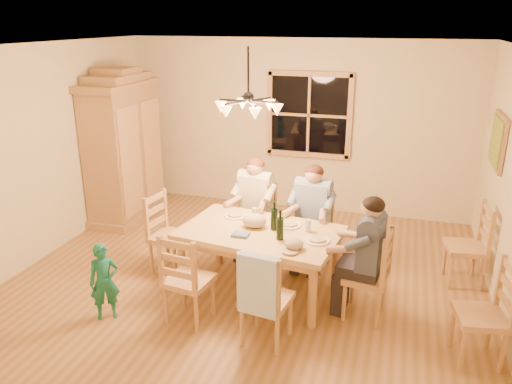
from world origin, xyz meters
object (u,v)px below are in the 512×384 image
(adult_slate_man, at_px, (369,243))
(chair_spare_front, at_px, (478,331))
(armoire, at_px, (124,151))
(chair_near_right, at_px, (267,313))
(child, at_px, (104,282))
(dining_table, at_px, (260,239))
(adult_plaid_man, at_px, (313,204))
(chair_end_right, at_px, (365,290))
(wine_bottle_a, at_px, (274,216))
(chair_spare_back, at_px, (464,259))
(chair_far_left, at_px, (255,234))
(chair_far_right, at_px, (311,244))
(chandelier, at_px, (248,106))
(chair_near_left, at_px, (189,293))
(adult_woman, at_px, (255,195))
(chair_end_left, at_px, (171,248))
(wine_bottle_b, at_px, (280,225))

(adult_slate_man, height_order, chair_spare_front, adult_slate_man)
(armoire, bearing_deg, adult_slate_man, -24.99)
(chair_near_right, xyz_separation_m, adult_slate_man, (0.87, 0.71, 0.54))
(adult_slate_man, distance_m, child, 2.73)
(dining_table, relative_size, chair_spare_front, 1.87)
(dining_table, xyz_separation_m, adult_plaid_man, (0.44, 0.76, 0.18))
(chair_end_right, bearing_deg, armoire, 72.66)
(wine_bottle_a, bearing_deg, chair_spare_back, 21.32)
(chair_far_left, distance_m, chair_far_right, 0.77)
(chandelier, bearing_deg, chair_end_right, -17.57)
(chair_end_right, bearing_deg, chair_near_left, 116.57)
(chair_spare_front, bearing_deg, chair_far_left, 49.86)
(dining_table, distance_m, adult_woman, 0.94)
(chair_end_left, xyz_separation_m, chair_end_right, (2.38, -0.32, 0.00))
(chandelier, xyz_separation_m, chair_spare_back, (2.45, 0.60, -1.77))
(child, xyz_separation_m, chair_spare_back, (3.62, 1.85, -0.11))
(adult_woman, bearing_deg, chair_near_left, 90.00)
(adult_plaid_man, height_order, wine_bottle_a, adult_plaid_man)
(wine_bottle_b, bearing_deg, child, -154.06)
(armoire, bearing_deg, chair_spare_front, -24.51)
(chair_far_left, bearing_deg, adult_woman, -0.00)
(adult_woman, xyz_separation_m, adult_plaid_man, (0.76, -0.10, 0.00))
(chair_near_left, relative_size, child, 1.19)
(adult_woman, bearing_deg, wine_bottle_b, 127.29)
(adult_plaid_man, bearing_deg, chair_near_right, 93.37)
(child, bearing_deg, chair_near_left, -21.11)
(dining_table, relative_size, adult_plaid_man, 2.12)
(wine_bottle_b, height_order, child, wine_bottle_b)
(dining_table, distance_m, adult_slate_man, 1.21)
(chair_far_left, xyz_separation_m, wine_bottle_b, (0.59, -1.03, 0.62))
(chair_far_left, height_order, adult_slate_man, adult_slate_man)
(adult_woman, bearing_deg, child, 67.47)
(armoire, xyz_separation_m, adult_woman, (2.32, -0.76, -0.22))
(chandelier, bearing_deg, adult_plaid_man, 35.88)
(wine_bottle_a, distance_m, child, 1.91)
(chair_end_right, distance_m, wine_bottle_a, 1.24)
(adult_slate_man, xyz_separation_m, chair_spare_back, (1.04, 1.04, -0.54))
(adult_woman, bearing_deg, chair_far_left, -0.00)
(chair_near_left, height_order, chair_spare_back, same)
(chandelier, height_order, chair_spare_front, chandelier)
(chandelier, xyz_separation_m, chair_near_left, (-0.32, -1.04, -1.77))
(chair_spare_front, bearing_deg, chandelier, 59.87)
(wine_bottle_a, relative_size, chair_spare_back, 0.33)
(armoire, bearing_deg, wine_bottle_b, -31.61)
(chair_far_right, relative_size, chair_near_right, 1.00)
(chair_far_left, relative_size, wine_bottle_a, 3.00)
(adult_slate_man, distance_m, wine_bottle_a, 1.07)
(chair_far_left, height_order, wine_bottle_b, wine_bottle_b)
(adult_woman, relative_size, child, 1.05)
(chair_spare_back, bearing_deg, dining_table, 103.48)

